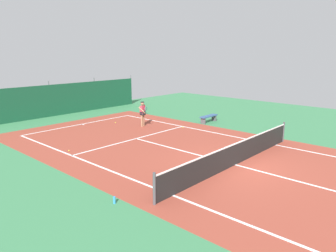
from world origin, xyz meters
TOP-DOWN VIEW (x-y plane):
  - ground_plane at (0.00, 0.00)m, footprint 36.00×36.00m
  - court_surface at (0.00, 0.00)m, footprint 11.02×26.60m
  - tennis_net at (0.00, 0.00)m, footprint 10.12×0.10m
  - back_fence at (-0.00, 16.46)m, footprint 16.30×0.98m
  - tennis_player at (2.39, 8.36)m, footprint 0.61×0.81m
  - tennis_ball_near_player at (1.83, 10.55)m, footprint 0.07×0.07m
  - tennis_ball_midcourt at (-3.82, 7.13)m, footprint 0.07×0.07m
  - tennis_ball_by_sideline at (3.88, 6.16)m, footprint 0.07×0.07m
  - parked_car at (3.42, 19.27)m, footprint 2.44×4.41m
  - courtside_bench at (6.31, 5.85)m, footprint 1.60×0.40m
  - water_bottle at (-5.83, 1.02)m, footprint 0.08×0.08m

SIDE VIEW (x-z plane):
  - ground_plane at x=0.00m, z-range 0.00..0.00m
  - court_surface at x=0.00m, z-range 0.00..0.01m
  - tennis_ball_near_player at x=1.83m, z-range 0.00..0.07m
  - tennis_ball_midcourt at x=-3.82m, z-range 0.00..0.07m
  - tennis_ball_by_sideline at x=3.88m, z-range 0.00..0.07m
  - water_bottle at x=-5.83m, z-range 0.00..0.24m
  - courtside_bench at x=6.31m, z-range 0.13..0.62m
  - tennis_net at x=0.00m, z-range -0.04..1.06m
  - back_fence at x=0.00m, z-range -0.68..2.02m
  - parked_car at x=3.42m, z-range 0.00..1.68m
  - tennis_player at x=2.39m, z-range 0.14..1.78m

